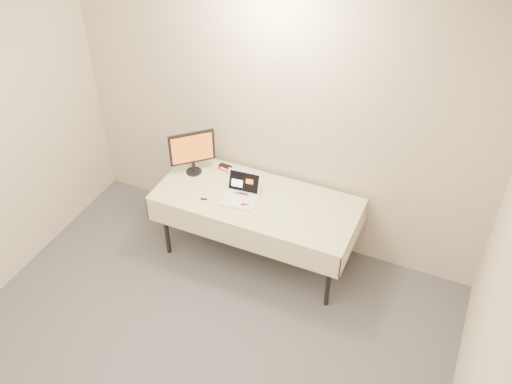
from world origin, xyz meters
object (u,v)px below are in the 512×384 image
at_px(table, 257,204).
at_px(laptop, 241,193).
at_px(book, 232,192).
at_px(monitor, 192,150).

height_order(table, laptop, laptop).
distance_m(table, book, 0.27).
relative_size(laptop, book, 1.73).
xyz_separation_m(table, monitor, (-0.71, 0.12, 0.32)).
distance_m(table, monitor, 0.79).
bearing_deg(table, book, -147.46).
relative_size(table, laptop, 5.42).
distance_m(laptop, book, 0.11).
relative_size(table, monitor, 4.18).
height_order(table, book, book).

